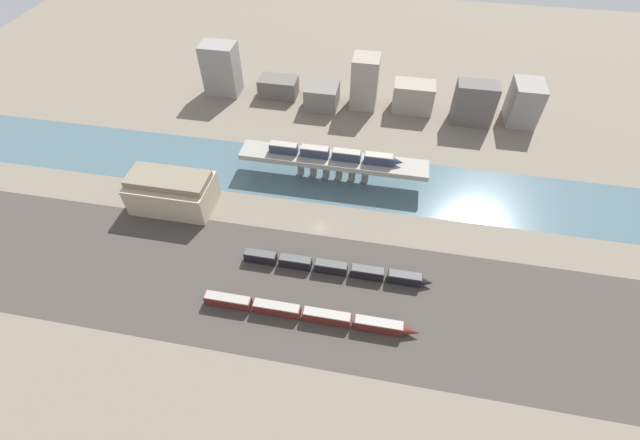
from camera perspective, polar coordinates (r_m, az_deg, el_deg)
The scene contains 15 objects.
ground_plane at distance 134.05m, azimuth -0.01°, elevation -1.08°, with size 400.00×400.00×0.00m, color #756B5B.
railbed_yard at distance 119.67m, azimuth -2.13°, elevation -9.52°, with size 280.00×42.00×0.01m, color #423D38.
river_water at distance 151.16m, azimuth 1.67°, elevation 5.69°, with size 320.00×27.18×0.01m, color #47606B.
bridge at distance 146.56m, azimuth 1.73°, elevation 7.78°, with size 63.90×9.08×8.81m.
train_on_bridge at distance 144.39m, azimuth 1.95°, elevation 8.80°, with size 45.15×3.05×3.44m.
train_yard_near at distance 113.93m, azimuth -1.71°, elevation -12.41°, with size 57.10×2.74×3.54m.
train_yard_mid at distance 122.17m, azimuth 2.02°, elevation -6.41°, with size 54.11×2.75×3.51m.
warehouse_building at distance 145.41m, azimuth -19.12°, elevation 3.64°, with size 25.98×15.12×12.11m.
city_block_far_left at distance 197.23m, azimuth -13.04°, elevation 19.03°, with size 14.28×10.31×21.41m, color gray.
city_block_left at distance 194.04m, azimuth -5.57°, elevation 17.23°, with size 16.20×9.55×8.02m, color #605B56.
city_block_center at distance 185.26m, azimuth 0.26°, elevation 16.19°, with size 13.25×12.58×9.61m, color slate.
city_block_right at distance 184.26m, azimuth 5.99°, elevation 17.84°, with size 10.62×11.02×21.25m, color gray.
city_block_far_right at distance 186.59m, azimuth 12.30°, elevation 15.75°, with size 16.39×10.02×11.83m, color gray.
city_block_tall at distance 183.96m, azimuth 19.84°, elevation 14.42°, with size 15.67×8.58×16.76m, color #605B56.
city_block_low at distance 192.05m, azimuth 25.56°, elevation 13.91°, with size 11.17×13.74×16.41m, color gray.
Camera 1 is at (16.26, -88.00, 99.80)m, focal length 24.00 mm.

